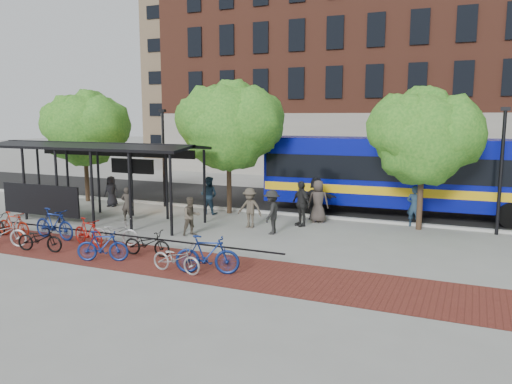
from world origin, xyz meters
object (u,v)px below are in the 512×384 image
at_px(pedestrian_7, 414,206).
at_px(bike_1, 14,224).
at_px(bus_shelter, 92,155).
at_px(bike_6, 115,232).
at_px(tree_b, 231,123).
at_px(pedestrian_2, 209,195).
at_px(bike_4, 40,239).
at_px(tree_c, 426,134).
at_px(pedestrian_0, 111,191).
at_px(bike_11, 207,255).
at_px(pedestrian_5, 316,198).
at_px(tree_a, 86,126).
at_px(bike_3, 54,224).
at_px(bus, 408,171).
at_px(bike_2, 2,233).
at_px(bike_10, 176,258).
at_px(pedestrian_9, 272,212).
at_px(bike_7, 103,246).
at_px(pedestrian_1, 127,204).
at_px(lamp_post_right, 501,167).
at_px(bike_8, 147,243).
at_px(bike_5, 88,232).
at_px(pedestrian_6, 318,201).
at_px(pedestrian_8, 191,216).
at_px(pedestrian_4, 301,204).
at_px(lamp_post_left, 164,155).
at_px(pedestrian_3, 250,208).

bearing_deg(pedestrian_7, bike_1, 34.87).
xyz_separation_m(bus_shelter, bike_6, (4.02, -3.50, -2.51)).
bearing_deg(tree_b, pedestrian_2, -146.25).
distance_m(bike_4, bike_6, 2.57).
bearing_deg(tree_c, pedestrian_0, -176.77).
xyz_separation_m(bike_11, pedestrian_5, (0.65, 9.18, 0.39)).
height_order(tree_a, tree_c, tree_a).
height_order(tree_c, bike_3, tree_c).
distance_m(bus, bike_2, 17.84).
xyz_separation_m(bike_1, bike_4, (2.78, -1.27, -0.04)).
bearing_deg(bike_10, pedestrian_9, -3.63).
distance_m(bike_3, bike_7, 4.09).
xyz_separation_m(pedestrian_2, pedestrian_9, (4.40, -2.66, -0.02)).
height_order(bus, pedestrian_1, bus).
height_order(tree_b, lamp_post_right, tree_b).
height_order(bike_6, bike_8, bike_6).
height_order(tree_a, bike_5, tree_a).
bearing_deg(bike_7, pedestrian_0, 15.98).
bearing_deg(bike_4, pedestrian_6, -51.60).
bearing_deg(bike_3, tree_c, -55.94).
bearing_deg(pedestrian_8, lamp_post_right, -29.69).
xyz_separation_m(lamp_post_right, pedestrian_6, (-7.35, -0.60, -1.78)).
xyz_separation_m(bike_7, pedestrian_4, (4.27, 7.78, 0.47)).
relative_size(bus_shelter, lamp_post_left, 2.07).
relative_size(bus, pedestrian_6, 7.20).
height_order(bus, pedestrian_4, bus).
height_order(bike_6, pedestrian_3, pedestrian_3).
relative_size(tree_a, pedestrian_4, 3.12).
distance_m(bike_1, pedestrian_0, 7.01).
distance_m(bike_8, bike_10, 2.28).
xyz_separation_m(tree_c, pedestrian_6, (-4.44, -0.35, -3.09)).
relative_size(lamp_post_right, bike_11, 2.56).
bearing_deg(pedestrian_6, pedestrian_5, -80.03).
bearing_deg(pedestrian_4, pedestrian_7, 56.73).
bearing_deg(bike_5, tree_b, -0.52).
xyz_separation_m(bike_7, pedestrian_1, (-3.39, 5.62, 0.27)).
bearing_deg(tree_b, lamp_post_right, 1.20).
distance_m(bus, pedestrian_2, 9.75).
xyz_separation_m(lamp_post_right, bike_1, (-17.73, -8.09, -2.25)).
relative_size(tree_c, pedestrian_7, 3.30).
relative_size(bike_3, bike_8, 1.19).
distance_m(bike_6, bike_8, 2.09).
bearing_deg(bike_4, tree_c, -63.53).
bearing_deg(pedestrian_0, tree_c, -5.28).
bearing_deg(pedestrian_9, bike_4, -54.18).
height_order(tree_b, bus, tree_b).
distance_m(bike_7, pedestrian_1, 6.57).
xyz_separation_m(bike_4, bike_8, (3.81, 1.08, -0.01)).
bearing_deg(bike_5, bike_11, -87.37).
relative_size(lamp_post_right, pedestrian_1, 3.26).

